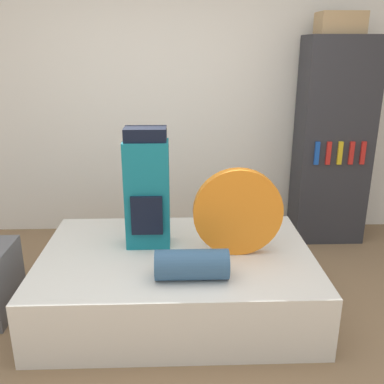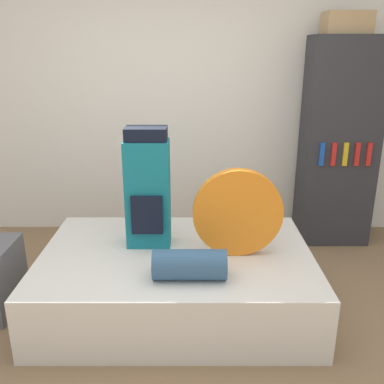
% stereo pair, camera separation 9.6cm
% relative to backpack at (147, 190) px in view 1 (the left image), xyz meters
% --- Properties ---
extents(ground_plane, '(16.00, 16.00, 0.00)m').
position_rel_backpack_xyz_m(ground_plane, '(0.17, -0.72, -0.86)').
color(ground_plane, '#846647').
extents(wall_back, '(8.00, 0.05, 2.60)m').
position_rel_backpack_xyz_m(wall_back, '(0.17, 1.35, 0.44)').
color(wall_back, white).
rests_on(wall_back, ground_plane).
extents(bed, '(1.92, 1.30, 0.44)m').
position_rel_backpack_xyz_m(bed, '(0.20, -0.14, -0.64)').
color(bed, silver).
rests_on(bed, ground_plane).
extents(backpack, '(0.31, 0.23, 0.87)m').
position_rel_backpack_xyz_m(backpack, '(0.00, 0.00, 0.00)').
color(backpack, '#14707F').
rests_on(backpack, bed).
extents(tent_bag, '(0.62, 0.08, 0.62)m').
position_rel_backpack_xyz_m(tent_bag, '(0.63, -0.16, -0.11)').
color(tent_bag, orange).
rests_on(tent_bag, bed).
extents(sleeping_roll, '(0.46, 0.19, 0.19)m').
position_rel_backpack_xyz_m(sleeping_roll, '(0.30, -0.51, -0.33)').
color(sleeping_roll, '#33567A').
rests_on(sleeping_roll, bed).
extents(bookshelf, '(0.66, 0.42, 1.93)m').
position_rel_backpack_xyz_m(bookshelf, '(1.69, 1.05, 0.10)').
color(bookshelf, '#2D2D33').
rests_on(bookshelf, ground_plane).
extents(cardboard_box, '(0.39, 0.27, 0.19)m').
position_rel_backpack_xyz_m(cardboard_box, '(1.66, 1.08, 1.16)').
color(cardboard_box, tan).
rests_on(cardboard_box, bookshelf).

